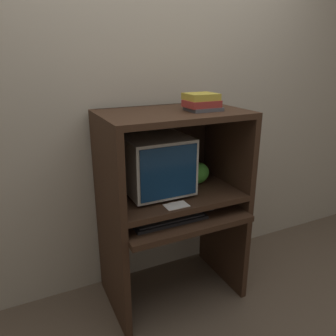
{
  "coord_description": "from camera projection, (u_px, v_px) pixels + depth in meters",
  "views": [
    {
      "loc": [
        -0.88,
        -1.47,
        1.61
      ],
      "look_at": [
        -0.03,
        0.29,
        0.94
      ],
      "focal_mm": 35.0,
      "sensor_mm": 36.0,
      "label": 1
    }
  ],
  "objects": [
    {
      "name": "keyboard",
      "position": [
        170.0,
        220.0,
        1.97
      ],
      "size": [
        0.46,
        0.15,
        0.03
      ],
      "color": "black",
      "rests_on": "desk_base"
    },
    {
      "name": "paper_card",
      "position": [
        176.0,
        205.0,
        1.91
      ],
      "size": [
        0.14,
        0.09,
        0.0
      ],
      "color": "white",
      "rests_on": "desk_monitor_shelf"
    },
    {
      "name": "crt_monitor",
      "position": [
        155.0,
        163.0,
        2.06
      ],
      "size": [
        0.39,
        0.43,
        0.37
      ],
      "color": "beige",
      "rests_on": "desk_monitor_shelf"
    },
    {
      "name": "mouse",
      "position": [
        211.0,
        209.0,
        2.11
      ],
      "size": [
        0.06,
        0.04,
        0.03
      ],
      "color": "#28282B",
      "rests_on": "desk_base"
    },
    {
      "name": "book_stack",
      "position": [
        202.0,
        102.0,
        1.96
      ],
      "size": [
        0.21,
        0.18,
        0.1
      ],
      "color": "#4C4C51",
      "rests_on": "hutch_upper"
    },
    {
      "name": "snack_bag",
      "position": [
        197.0,
        173.0,
        2.23
      ],
      "size": [
        0.18,
        0.14,
        0.15
      ],
      "color": "green",
      "rests_on": "desk_monitor_shelf"
    },
    {
      "name": "wall_back",
      "position": [
        150.0,
        104.0,
        2.26
      ],
      "size": [
        6.0,
        0.06,
        2.6
      ],
      "color": "#B2A893",
      "rests_on": "ground_plane"
    },
    {
      "name": "desk_base",
      "position": [
        175.0,
        244.0,
        2.21
      ],
      "size": [
        0.89,
        0.63,
        0.67
      ],
      "color": "#382316",
      "rests_on": "ground_plane"
    },
    {
      "name": "desk_monitor_shelf",
      "position": [
        172.0,
        195.0,
        2.14
      ],
      "size": [
        0.89,
        0.57,
        0.12
      ],
      "color": "#382316",
      "rests_on": "desk_base"
    },
    {
      "name": "ground_plane",
      "position": [
        191.0,
        317.0,
        2.14
      ],
      "size": [
        12.0,
        12.0,
        0.0
      ],
      "primitive_type": "plane",
      "color": "brown"
    },
    {
      "name": "hutch_upper",
      "position": [
        170.0,
        138.0,
        2.04
      ],
      "size": [
        0.89,
        0.57,
        0.52
      ],
      "color": "#382316",
      "rests_on": "desk_monitor_shelf"
    }
  ]
}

